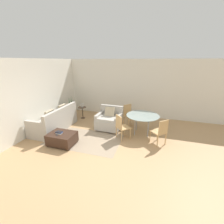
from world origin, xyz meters
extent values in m
plane|color=tan|center=(0.00, 0.00, 0.00)|extent=(20.00, 20.00, 0.00)
cube|color=white|center=(0.00, 3.82, 1.38)|extent=(12.00, 0.06, 2.75)
cube|color=white|center=(-2.89, 1.50, 1.38)|extent=(0.06, 12.00, 2.75)
cube|color=gray|center=(-0.79, 0.82, 0.00)|extent=(2.56, 1.53, 0.00)
cube|color=brown|center=(-0.79, 0.36, 0.00)|extent=(2.51, 0.05, 0.00)
cube|color=brown|center=(-0.79, 0.66, 0.00)|extent=(2.51, 0.05, 0.00)
cube|color=brown|center=(-0.79, 0.97, 0.00)|extent=(2.51, 0.05, 0.00)
cube|color=brown|center=(-0.79, 1.27, 0.00)|extent=(2.51, 0.05, 0.00)
cube|color=#B2ADA3|center=(-2.35, 1.25, 0.22)|extent=(0.93, 2.01, 0.45)
cube|color=#B2ADA3|center=(-1.96, 1.25, 0.69)|extent=(0.14, 2.01, 0.49)
cube|color=#B2ADA3|center=(-2.35, 2.20, 0.58)|extent=(0.85, 0.12, 0.26)
cube|color=#B2ADA3|center=(-2.35, 0.31, 0.58)|extent=(0.85, 0.12, 0.26)
cube|color=tan|center=(-2.26, 1.71, 0.73)|extent=(0.19, 0.40, 0.41)
cube|color=tan|center=(-2.26, 0.90, 0.73)|extent=(0.19, 0.40, 0.41)
cube|color=#B2ADA3|center=(-0.23, 1.91, 0.25)|extent=(0.97, 0.87, 0.39)
cube|color=#B2ADA3|center=(-0.23, 1.88, 0.50)|extent=(0.73, 0.75, 0.10)
cube|color=#B2ADA3|center=(-0.22, 2.27, 0.68)|extent=(0.95, 0.15, 0.46)
cube|color=#B2ADA3|center=(-0.64, 1.92, 0.55)|extent=(0.14, 0.78, 0.20)
cube|color=#B2ADA3|center=(0.19, 1.90, 0.55)|extent=(0.14, 0.78, 0.20)
cylinder|color=brown|center=(-0.63, 1.58, 0.03)|extent=(0.05, 0.05, 0.06)
cylinder|color=brown|center=(0.16, 1.56, 0.03)|extent=(0.05, 0.05, 0.06)
cylinder|color=brown|center=(-0.61, 2.26, 0.03)|extent=(0.05, 0.05, 0.06)
cylinder|color=brown|center=(0.17, 2.24, 0.03)|extent=(0.05, 0.05, 0.06)
cube|color=tan|center=(-0.23, 2.02, 0.72)|extent=(0.38, 0.22, 0.39)
cube|color=#382319|center=(-1.35, 0.32, 0.22)|extent=(0.85, 0.66, 0.36)
cylinder|color=black|center=(-1.72, 0.04, 0.02)|extent=(0.04, 0.04, 0.04)
cylinder|color=black|center=(-0.97, 0.04, 0.02)|extent=(0.04, 0.04, 0.04)
cylinder|color=black|center=(-1.72, 0.60, 0.02)|extent=(0.04, 0.04, 0.04)
cylinder|color=black|center=(-0.97, 0.60, 0.02)|extent=(0.04, 0.04, 0.04)
cube|color=beige|center=(-1.41, 0.28, 0.42)|extent=(0.20, 0.15, 0.03)
cube|color=#2D478C|center=(-1.42, 0.30, 0.44)|extent=(0.22, 0.13, 0.02)
cube|color=black|center=(-1.42, 0.29, 0.46)|extent=(0.20, 0.14, 0.02)
cube|color=#333338|center=(-1.57, 0.40, 0.41)|extent=(0.08, 0.15, 0.01)
cube|color=#333338|center=(-1.42, 0.20, 0.41)|extent=(0.10, 0.15, 0.01)
cylinder|color=brown|center=(-2.41, 2.68, 0.13)|extent=(0.43, 0.43, 0.26)
cylinder|color=black|center=(-2.41, 2.68, 0.25)|extent=(0.40, 0.40, 0.02)
cone|color=#286033|center=(-2.37, 2.68, 0.61)|extent=(0.05, 0.13, 0.69)
cone|color=#286033|center=(-2.33, 2.74, 0.65)|extent=(0.07, 0.07, 0.77)
cone|color=#286033|center=(-2.43, 2.76, 0.61)|extent=(0.08, 0.05, 0.69)
cone|color=#286033|center=(-2.46, 2.75, 0.69)|extent=(0.12, 0.09, 0.84)
cone|color=#286033|center=(-2.52, 2.68, 0.66)|extent=(0.05, 0.14, 0.78)
cone|color=#286033|center=(-2.47, 2.61, 0.57)|extent=(0.08, 0.07, 0.62)
cone|color=#286033|center=(-2.42, 2.60, 0.65)|extent=(0.17, 0.05, 0.77)
cone|color=#286033|center=(-2.35, 2.59, 0.61)|extent=(0.06, 0.06, 0.68)
cylinder|color=#4C3828|center=(-1.83, 2.70, 0.55)|extent=(0.38, 0.38, 0.02)
cylinder|color=#4C3828|center=(-1.83, 2.70, 0.28)|extent=(0.04, 0.04, 0.53)
cylinder|color=#4C3828|center=(-1.83, 2.70, 0.01)|extent=(0.21, 0.21, 0.02)
cube|color=silver|center=(-1.83, 2.70, 0.66)|extent=(0.12, 0.05, 0.19)
cube|color=#B2A893|center=(-1.83, 2.69, 0.66)|extent=(0.10, 0.04, 0.16)
cube|color=silver|center=(-1.83, 2.73, 0.61)|extent=(0.02, 0.04, 0.09)
cylinder|color=#8C9E99|center=(1.10, 1.91, 0.74)|extent=(1.22, 1.22, 0.01)
cylinder|color=#99999E|center=(0.86, 1.67, 0.37)|extent=(0.04, 0.04, 0.73)
cylinder|color=#99999E|center=(1.34, 1.67, 0.37)|extent=(0.04, 0.04, 0.73)
cylinder|color=#99999E|center=(0.86, 2.15, 0.37)|extent=(0.04, 0.04, 0.73)
cylinder|color=#99999E|center=(1.34, 2.15, 0.37)|extent=(0.04, 0.04, 0.73)
cube|color=tan|center=(0.51, 1.32, 0.43)|extent=(0.59, 0.59, 0.03)
cube|color=tan|center=(0.37, 1.18, 0.68)|extent=(0.29, 0.29, 0.45)
cylinder|color=tan|center=(0.76, 1.32, 0.21)|extent=(0.03, 0.03, 0.42)
cylinder|color=tan|center=(0.51, 1.57, 0.21)|extent=(0.03, 0.03, 0.42)
cylinder|color=tan|center=(0.51, 1.06, 0.21)|extent=(0.03, 0.03, 0.42)
cylinder|color=tan|center=(0.25, 1.32, 0.21)|extent=(0.03, 0.03, 0.42)
cube|color=tan|center=(1.70, 1.32, 0.43)|extent=(0.59, 0.59, 0.03)
cube|color=tan|center=(1.83, 1.18, 0.68)|extent=(0.29, 0.29, 0.45)
cylinder|color=tan|center=(1.70, 1.57, 0.21)|extent=(0.03, 0.03, 0.42)
cylinder|color=tan|center=(1.44, 1.32, 0.21)|extent=(0.03, 0.03, 0.42)
cylinder|color=tan|center=(1.95, 1.32, 0.21)|extent=(0.03, 0.03, 0.42)
cylinder|color=tan|center=(1.70, 1.06, 0.21)|extent=(0.03, 0.03, 0.42)
cube|color=tan|center=(0.51, 2.51, 0.43)|extent=(0.59, 0.59, 0.03)
cube|color=tan|center=(0.37, 2.64, 0.68)|extent=(0.29, 0.29, 0.45)
cylinder|color=tan|center=(0.51, 2.25, 0.21)|extent=(0.03, 0.03, 0.42)
cylinder|color=tan|center=(0.76, 2.51, 0.21)|extent=(0.03, 0.03, 0.42)
cylinder|color=tan|center=(0.25, 2.51, 0.21)|extent=(0.03, 0.03, 0.42)
cylinder|color=tan|center=(0.51, 2.76, 0.21)|extent=(0.03, 0.03, 0.42)
camera|label=1|loc=(1.54, -3.42, 2.67)|focal=24.00mm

